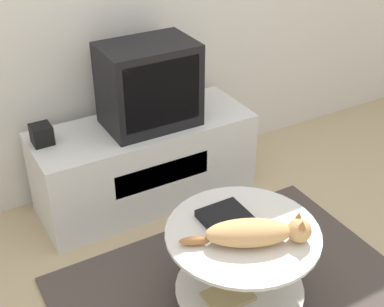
{
  "coord_description": "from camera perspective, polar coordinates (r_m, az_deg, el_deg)",
  "views": [
    {
      "loc": [
        -1.19,
        -1.5,
        2.09
      ],
      "look_at": [
        -0.01,
        0.56,
        0.64
      ],
      "focal_mm": 50.0,
      "sensor_mm": 36.0,
      "label": 1
    }
  ],
  "objects": [
    {
      "name": "dvd_box",
      "position": [
        2.57,
        3.52,
        -6.78
      ],
      "size": [
        0.22,
        0.2,
        0.04
      ],
      "color": "black",
      "rests_on": "coffee_table"
    },
    {
      "name": "coffee_table",
      "position": [
        2.64,
        5.22,
        -11.25
      ],
      "size": [
        0.73,
        0.73,
        0.46
      ],
      "color": "#B2B2B7",
      "rests_on": "rug"
    },
    {
      "name": "speaker",
      "position": [
        3.15,
        -15.74,
        1.97
      ],
      "size": [
        0.11,
        0.11,
        0.11
      ],
      "color": "black",
      "rests_on": "tv_stand"
    },
    {
      "name": "cat",
      "position": [
        2.44,
        6.87,
        -8.35
      ],
      "size": [
        0.56,
        0.31,
        0.14
      ],
      "rotation": [
        0.0,
        0.0,
        -0.44
      ],
      "color": "tan",
      "rests_on": "coffee_table"
    },
    {
      "name": "tv_stand",
      "position": [
        3.41,
        -5.06,
        -0.92
      ],
      "size": [
        1.36,
        0.52,
        0.55
      ],
      "color": "silver",
      "rests_on": "ground_plane"
    },
    {
      "name": "tv",
      "position": [
        3.17,
        -4.62,
        7.3
      ],
      "size": [
        0.55,
        0.37,
        0.51
      ],
      "color": "black",
      "rests_on": "tv_stand"
    }
  ]
}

